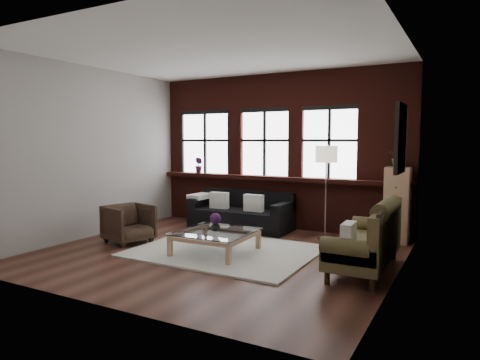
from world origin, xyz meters
The scene contains 26 objects.
floor centered at (0.00, 0.00, 0.00)m, with size 5.50×5.50×0.00m, color #3E1F16.
ceiling centered at (0.00, 0.00, 3.20)m, with size 5.50×5.50×0.00m, color white.
wall_back centered at (0.00, 2.50, 1.60)m, with size 5.50×5.50×0.00m, color #A6A19A.
wall_front centered at (0.00, -2.50, 1.60)m, with size 5.50×5.50×0.00m, color #A6A19A.
wall_left centered at (-2.75, 0.00, 1.60)m, with size 5.00×5.00×0.00m, color #A6A19A.
wall_right centered at (2.75, 0.00, 1.60)m, with size 5.00×5.00×0.00m, color #A6A19A.
brick_backwall centered at (0.00, 2.44, 1.60)m, with size 5.50×0.12×3.20m, color #42150F, non-canonical shape.
sill_ledge centered at (0.00, 2.35, 1.04)m, with size 5.50×0.30×0.08m, color #42150F.
window_left centered at (-1.80, 2.45, 1.75)m, with size 1.38×0.10×1.50m, color black, non-canonical shape.
window_mid centered at (-0.30, 2.45, 1.75)m, with size 1.38×0.10×1.50m, color black, non-canonical shape.
window_right centered at (1.10, 2.45, 1.75)m, with size 1.38×0.10×1.50m, color black, non-canonical shape.
wall_poster centered at (2.72, 0.30, 1.85)m, with size 0.05×0.74×0.94m, color black, non-canonical shape.
shag_rug centered at (0.07, 0.14, 0.02)m, with size 2.87×2.25×0.03m, color beige.
dark_sofa centered at (-0.59, 1.90, 0.38)m, with size 2.12×0.86×0.77m, color black, non-canonical shape.
pillow_a centered at (-1.05, 1.80, 0.57)m, with size 0.40×0.14×0.34m, color white.
pillow_b centered at (-0.24, 1.80, 0.57)m, with size 0.40×0.14×0.34m, color white.
vintage_settee centered at (2.30, 0.19, 0.49)m, with size 0.82×1.85×0.99m, color brown, non-canonical shape.
pillow_settee centered at (2.22, -0.38, 0.60)m, with size 0.14×0.38×0.34m, color white.
armchair centered at (-1.78, -0.11, 0.34)m, with size 0.73×0.75×0.68m, color #2E2017.
coffee_table centered at (0.00, -0.05, 0.18)m, with size 1.16×1.16×0.39m, color tan, non-canonical shape.
vase centered at (0.00, -0.05, 0.46)m, with size 0.16×0.16×0.17m, color #B2B2B2.
flowers centered at (0.00, -0.05, 0.58)m, with size 0.18×0.18×0.18m, color #4F1D55.
drawer_chest centered at (2.44, 2.14, 0.68)m, with size 0.42×0.42×1.36m, color tan.
potted_plant_top centered at (2.44, 2.14, 1.53)m, with size 0.32×0.28×0.36m, color #2D5923.
floor_lamp centered at (1.22, 1.87, 0.94)m, with size 0.40×0.40×1.87m, color #A5A5A8, non-canonical shape.
sill_plant centered at (-1.90, 2.32, 1.26)m, with size 0.20×0.16×0.37m, color #4F1D55.
Camera 1 is at (3.58, -5.79, 1.82)m, focal length 32.00 mm.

